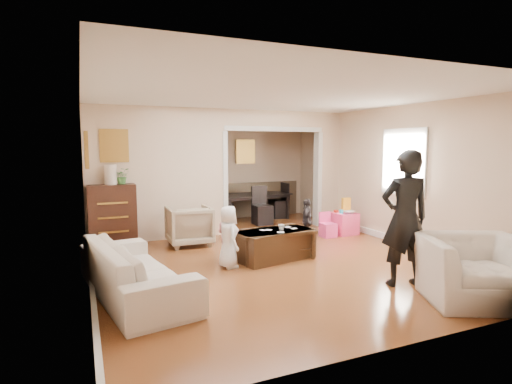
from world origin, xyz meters
name	(u,v)px	position (x,y,z in m)	size (l,w,h in m)	color
floor	(261,254)	(0.00, 0.00, 0.00)	(7.00, 7.00, 0.00)	brown
partition_left	(159,174)	(-1.38, 1.80, 1.30)	(2.75, 0.18, 2.60)	beige
partition_right	(326,169)	(2.48, 1.80, 1.30)	(0.55, 0.18, 2.60)	beige
partition_header	(273,119)	(1.10, 1.80, 2.42)	(2.22, 0.18, 0.35)	beige
window_pane	(404,162)	(2.73, -0.40, 1.55)	(0.03, 0.95, 1.10)	white
framed_art_partition	(114,146)	(-2.20, 1.70, 1.85)	(0.45, 0.03, 0.55)	brown
framed_art_sofa_wall	(86,150)	(-2.71, -0.60, 1.80)	(0.03, 0.55, 0.40)	brown
framed_art_alcove	(245,152)	(1.10, 3.44, 1.70)	(0.45, 0.03, 0.55)	brown
sofa	(135,269)	(-2.22, -1.18, 0.33)	(2.28, 0.89, 0.67)	beige
armchair_back	(189,226)	(-0.97, 1.10, 0.37)	(0.78, 0.81, 0.73)	tan
armchair_front	(474,270)	(1.48, -2.96, 0.38)	(1.18, 1.03, 0.77)	beige
dresser	(112,215)	(-2.29, 1.58, 0.57)	(0.84, 0.47, 1.15)	#341B0F
table_lamp	(111,175)	(-2.29, 1.58, 1.33)	(0.22, 0.22, 0.36)	beige
potted_plant	(122,176)	(-2.09, 1.58, 1.30)	(0.27, 0.23, 0.30)	#3F7935
coffee_table	(274,245)	(0.08, -0.38, 0.24)	(1.27, 0.64, 0.48)	#3B2212
coffee_cup	(281,227)	(0.18, -0.43, 0.52)	(0.10, 0.10, 0.10)	beige
play_table	(344,223)	(2.25, 0.75, 0.23)	(0.47, 0.47, 0.45)	#F13F79
cereal_box	(346,205)	(2.37, 0.85, 0.60)	(0.20, 0.07, 0.30)	yellow
cyan_cup	(341,212)	(2.15, 0.70, 0.49)	(0.08, 0.08, 0.08)	#2AC7D3
toy_block	(336,211)	(2.13, 0.87, 0.48)	(0.08, 0.06, 0.05)	red
play_bowl	(349,212)	(2.30, 0.63, 0.48)	(0.22, 0.22, 0.05)	silver
dining_table	(252,207)	(1.11, 3.04, 0.33)	(1.85, 1.03, 0.65)	black
adult_person	(405,218)	(1.10, -2.19, 0.90)	(0.66, 0.43, 1.80)	black
child_kneel_a	(228,237)	(-0.77, -0.53, 0.47)	(0.46, 0.30, 0.95)	white
child_kneel_b	(228,234)	(-0.62, -0.08, 0.42)	(0.41, 0.32, 0.84)	#C97D87
child_toddler	(307,221)	(1.13, 0.37, 0.43)	(0.50, 0.21, 0.85)	black
craft_papers	(280,229)	(0.19, -0.36, 0.48)	(0.63, 0.46, 0.00)	white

